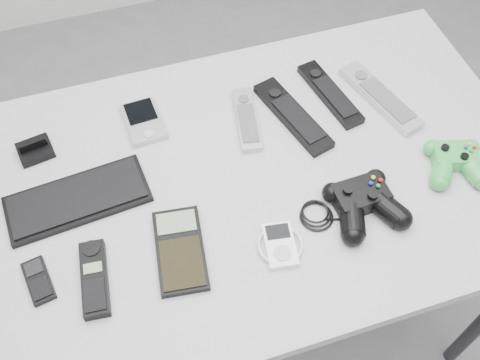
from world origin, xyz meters
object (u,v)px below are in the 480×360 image
object	(u,v)px
remote_black_b	(293,115)
desk	(262,190)
remote_silver_a	(247,119)
mp3_player	(280,245)
pda	(144,121)
mobile_phone	(38,280)
calculator	(180,250)
controller_green	(456,160)
pda_keyboard	(78,199)
remote_black_a	(330,93)
cordless_handset	(94,278)
remote_silver_b	(380,97)
controller_black	(364,201)

from	to	relation	value
remote_black_b	desk	bearing A→B (deg)	-147.89
remote_black_b	remote_silver_a	bearing A→B (deg)	152.80
mp3_player	desk	bearing A→B (deg)	90.53
pda	mp3_player	size ratio (longest dim) A/B	1.29
remote_black_b	mobile_phone	size ratio (longest dim) A/B	2.55
calculator	mp3_player	distance (m)	0.20
remote_black_b	controller_green	size ratio (longest dim) A/B	1.72
remote_silver_a	pda_keyboard	bearing A→B (deg)	-155.96
pda	controller_green	size ratio (longest dim) A/B	0.90
remote_black_b	mp3_player	xyz separation A→B (m)	(-0.14, -0.31, -0.00)
calculator	desk	bearing A→B (deg)	38.77
remote_black_a	cordless_handset	bearing A→B (deg)	-163.70
pda	mp3_player	bearing A→B (deg)	-67.92
controller_green	calculator	bearing A→B (deg)	-161.64
remote_black_b	calculator	size ratio (longest dim) A/B	1.31
remote_black_a	pda_keyboard	bearing A→B (deg)	-179.74
pda	mobile_phone	xyz separation A→B (m)	(-0.27, -0.33, -0.00)
remote_silver_a	remote_black_b	world-z (taller)	remote_black_b
remote_black_a	mp3_player	xyz separation A→B (m)	(-0.25, -0.35, -0.00)
remote_silver_a	mobile_phone	size ratio (longest dim) A/B	1.94
remote_silver_b	cordless_handset	xyz separation A→B (m)	(-0.72, -0.26, -0.00)
pda_keyboard	controller_black	xyz separation A→B (m)	(0.56, -0.20, 0.02)
pda_keyboard	mp3_player	xyz separation A→B (m)	(0.37, -0.23, -0.00)
pda_keyboard	controller_black	distance (m)	0.59
pda_keyboard	pda	distance (m)	0.24
cordless_handset	controller_green	size ratio (longest dim) A/B	1.11
mobile_phone	remote_black_b	bearing A→B (deg)	11.42
cordless_handset	desk	bearing A→B (deg)	25.84
remote_silver_a	cordless_handset	bearing A→B (deg)	-133.69
remote_black_a	remote_silver_b	size ratio (longest dim) A/B	0.90
remote_silver_a	mobile_phone	xyz separation A→B (m)	(-0.50, -0.26, -0.00)
remote_black_a	calculator	size ratio (longest dim) A/B	1.18
remote_black_b	remote_silver_b	distance (m)	0.22
pda	remote_black_b	size ratio (longest dim) A/B	0.52
remote_silver_b	remote_black_b	bearing A→B (deg)	162.18
mobile_phone	remote_silver_a	bearing A→B (deg)	17.41
desk	calculator	bearing A→B (deg)	-148.60
pda	remote_silver_b	world-z (taller)	remote_silver_b
remote_black_a	controller_green	distance (m)	0.33
controller_green	mobile_phone	bearing A→B (deg)	-163.49
desk	cordless_handset	bearing A→B (deg)	-159.61
remote_black_b	controller_green	world-z (taller)	controller_green
calculator	controller_green	distance (m)	0.62
desk	controller_green	world-z (taller)	controller_green
calculator	pda	bearing A→B (deg)	97.02
cordless_handset	remote_silver_a	bearing A→B (deg)	41.57
mobile_phone	cordless_handset	size ratio (longest dim) A/B	0.61
mobile_phone	controller_black	xyz separation A→B (m)	(0.66, -0.04, 0.02)
pda	remote_silver_a	distance (m)	0.24
cordless_handset	mobile_phone	bearing A→B (deg)	168.93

